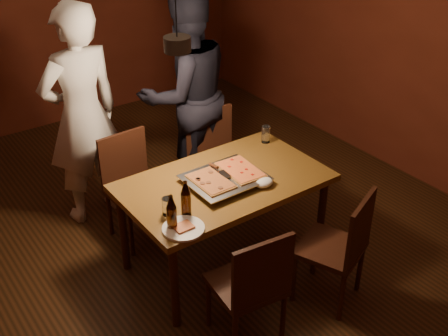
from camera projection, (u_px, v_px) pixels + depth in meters
room_shell at (179, 94)px, 3.82m from camera, size 6.00×6.00×6.00m
dining_table at (224, 188)px, 4.14m from camera, size 1.50×0.90×0.75m
chair_far_left at (131, 177)px, 4.54m from camera, size 0.44×0.44×0.49m
chair_far_right at (212, 148)px, 4.96m from camera, size 0.53×0.53×0.49m
chair_near_left at (253, 280)px, 3.48m from camera, size 0.47×0.47×0.49m
chair_near_right at (343, 240)px, 3.83m from camera, size 0.55×0.55×0.49m
pizza_tray at (225, 180)px, 4.05m from camera, size 0.56×0.46×0.05m
pizza_meat at (211, 181)px, 3.98m from camera, size 0.22×0.35×0.02m
pizza_cheese at (240, 170)px, 4.11m from camera, size 0.25×0.38×0.02m
spatula at (222, 175)px, 4.04m from camera, size 0.11×0.25×0.04m
beer_bottle_a at (172, 212)px, 3.52m from camera, size 0.07×0.07×0.25m
beer_bottle_b at (186, 198)px, 3.66m from camera, size 0.07×0.07×0.25m
water_glass_left at (168, 206)px, 3.69m from camera, size 0.08×0.08×0.12m
water_glass_right at (266, 134)px, 4.58m from camera, size 0.07×0.07×0.14m
plate_slice at (183, 228)px, 3.57m from camera, size 0.27×0.27×0.03m
napkin at (264, 183)px, 4.01m from camera, size 0.15×0.11×0.06m
diner_white at (82, 116)px, 4.58m from camera, size 0.73×0.52×1.89m
diner_dark at (186, 95)px, 4.99m from camera, size 0.95×0.76×1.88m
pendant_lamp at (177, 43)px, 3.64m from camera, size 0.18×0.18×1.10m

